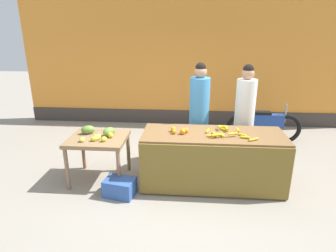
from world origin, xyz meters
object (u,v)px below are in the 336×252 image
Objects in this scene: vendor_woman_white_shirt at (244,117)px; vendor_woman_blue_shirt at (199,116)px; parked_motorcycle at (264,125)px; produce_sack at (149,149)px; produce_crate at (120,187)px.

vendor_woman_blue_shirt is at bearing -175.85° from vendor_woman_white_shirt.
parked_motorcycle is 2.59m from produce_sack.
vendor_woman_blue_shirt is at bearing 43.56° from produce_crate.
vendor_woman_blue_shirt is at bearing -139.93° from parked_motorcycle.
vendor_woman_blue_shirt reaches higher than produce_sack.
vendor_woman_white_shirt is 1.14× the size of parked_motorcycle.
parked_motorcycle is 3.54× the size of produce_sack.
produce_sack is (0.27, 1.23, 0.10)m from produce_crate.
parked_motorcycle is 3.51m from produce_crate.
vendor_woman_blue_shirt is 4.22× the size of produce_crate.
vendor_woman_white_shirt is 1.42m from parked_motorcycle.
parked_motorcycle is 3.64× the size of produce_crate.
parked_motorcycle is (0.65, 1.15, -0.52)m from vendor_woman_white_shirt.
parked_motorcycle is at bearing 24.99° from produce_sack.
vendor_woman_blue_shirt reaches higher than vendor_woman_white_shirt.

